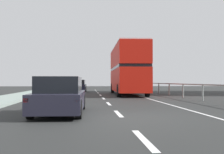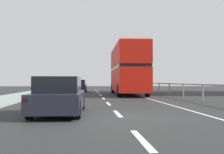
{
  "view_description": "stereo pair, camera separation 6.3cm",
  "coord_description": "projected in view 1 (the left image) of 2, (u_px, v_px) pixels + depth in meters",
  "views": [
    {
      "loc": [
        -1.2,
        -9.31,
        1.23
      ],
      "look_at": [
        0.52,
        9.27,
        1.53
      ],
      "focal_mm": 43.8,
      "sensor_mm": 36.0,
      "label": 1
    },
    {
      "loc": [
        -1.14,
        -9.31,
        1.23
      ],
      "look_at": [
        0.52,
        9.27,
        1.53
      ],
      "focal_mm": 43.8,
      "sensor_mm": 36.0,
      "label": 2
    }
  ],
  "objects": [
    {
      "name": "bridge_side_railing",
      "position": [
        192.0,
        87.0,
        18.89
      ],
      "size": [
        0.1,
        42.0,
        1.06
      ],
      "color": "gray",
      "rests_on": "ground"
    },
    {
      "name": "hatchback_car_near",
      "position": [
        60.0,
        96.0,
        10.37
      ],
      "size": [
        1.86,
        4.56,
        1.4
      ],
      "rotation": [
        0.0,
        0.0,
        -0.03
      ],
      "color": "#232231",
      "rests_on": "ground"
    },
    {
      "name": "double_decker_bus_red",
      "position": [
        127.0,
        69.0,
        25.09
      ],
      "size": [
        2.74,
        10.39,
        4.44
      ],
      "rotation": [
        0.0,
        0.0,
        -0.03
      ],
      "color": "red",
      "rests_on": "ground"
    },
    {
      "name": "ground_plane",
      "position": [
        122.0,
        119.0,
        9.36
      ],
      "size": [
        73.41,
        120.0,
        0.1
      ],
      "primitive_type": "cube",
      "color": "#262827"
    },
    {
      "name": "lane_paint_markings",
      "position": [
        134.0,
        100.0,
        18.12
      ],
      "size": [
        3.3,
        46.0,
        0.01
      ],
      "color": "silver",
      "rests_on": "ground"
    },
    {
      "name": "sedan_car_ahead",
      "position": [
        78.0,
        86.0,
        31.7
      ],
      "size": [
        1.88,
        4.24,
        1.41
      ],
      "rotation": [
        0.0,
        0.0,
        -0.04
      ],
      "color": "#1A1E32",
      "rests_on": "ground"
    }
  ]
}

